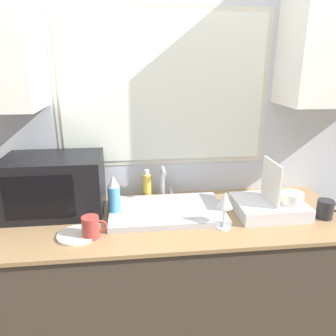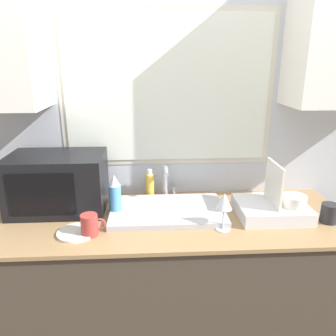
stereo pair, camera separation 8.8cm
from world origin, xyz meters
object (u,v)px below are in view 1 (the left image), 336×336
object	(u,v)px
mug_near_sink	(91,227)
dish_rack	(271,204)
microwave	(55,185)
wine_glass	(225,201)
spray_bottle	(114,197)
soap_bottle	(147,186)
faucet	(164,180)

from	to	relation	value
mug_near_sink	dish_rack	bearing A→B (deg)	9.10
microwave	mug_near_sink	distance (m)	0.38
wine_glass	mug_near_sink	bearing A→B (deg)	-178.52
spray_bottle	wine_glass	xyz separation A→B (m)	(0.53, -0.19, 0.04)
mug_near_sink	spray_bottle	bearing A→B (deg)	64.55
dish_rack	mug_near_sink	distance (m)	0.94
mug_near_sink	wine_glass	bearing A→B (deg)	1.48
dish_rack	soap_bottle	bearing A→B (deg)	156.36
spray_bottle	wine_glass	bearing A→B (deg)	-19.82
faucet	microwave	xyz separation A→B (m)	(-0.59, -0.11, 0.04)
microwave	mug_near_sink	world-z (taller)	microwave
soap_bottle	mug_near_sink	xyz separation A→B (m)	(-0.28, -0.43, -0.03)
dish_rack	spray_bottle	world-z (taller)	dish_rack
faucet	soap_bottle	xyz separation A→B (m)	(-0.10, 0.02, -0.04)
soap_bottle	mug_near_sink	bearing A→B (deg)	-123.13
soap_bottle	mug_near_sink	distance (m)	0.52
microwave	soap_bottle	xyz separation A→B (m)	(0.50, 0.13, -0.08)
wine_glass	soap_bottle	bearing A→B (deg)	130.13
dish_rack	wine_glass	size ratio (longest dim) A/B	1.88
soap_bottle	faucet	bearing A→B (deg)	-10.50
faucet	wine_glass	bearing A→B (deg)	-57.42
spray_bottle	soap_bottle	world-z (taller)	spray_bottle
dish_rack	mug_near_sink	bearing A→B (deg)	-170.90
microwave	mug_near_sink	bearing A→B (deg)	-54.59
dish_rack	wine_glass	bearing A→B (deg)	-155.93
mug_near_sink	wine_glass	size ratio (longest dim) A/B	0.60
faucet	wine_glass	xyz separation A→B (m)	(0.26, -0.40, 0.03)
mug_near_sink	wine_glass	world-z (taller)	wine_glass
soap_bottle	wine_glass	world-z (taller)	wine_glass
faucet	microwave	size ratio (longest dim) A/B	0.40
spray_bottle	microwave	bearing A→B (deg)	163.66
spray_bottle	soap_bottle	size ratio (longest dim) A/B	1.29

